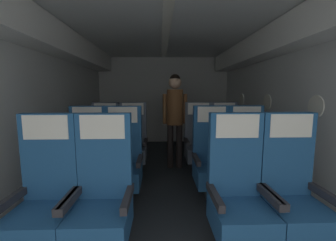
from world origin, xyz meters
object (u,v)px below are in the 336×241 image
object	(u,v)px
seat_c_right_window	(199,143)
flight_attendant	(175,111)
seat_a_left_aisle	(102,200)
seat_b_right_window	(212,161)
seat_a_right_window	(238,197)
seat_c_left_window	(105,144)
seat_a_right_aisle	(292,196)
seat_c_left_aisle	(133,144)
seat_b_left_aisle	(123,162)
seat_b_right_aisle	(247,160)
seat_a_left_window	(45,201)
seat_b_left_window	(87,162)
seat_c_right_aisle	(225,143)

from	to	relation	value
seat_c_right_window	flight_attendant	distance (m)	0.70
seat_a_left_aisle	seat_b_right_window	xyz separation A→B (m)	(1.13, 0.97, 0.00)
seat_a_right_window	seat_c_left_window	distance (m)	2.48
seat_a_right_aisle	seat_c_left_aisle	size ratio (longest dim) A/B	1.00
seat_b_left_aisle	seat_b_right_aisle	size ratio (longest dim) A/B	1.00
seat_b_right_aisle	seat_c_left_window	xyz separation A→B (m)	(-2.05, 0.95, 0.00)
seat_a_left_window	seat_b_left_window	world-z (taller)	same
seat_b_left_aisle	flight_attendant	xyz separation A→B (m)	(0.73, 1.17, 0.54)
seat_a_left_aisle	seat_b_right_window	bearing A→B (deg)	40.62
seat_b_right_aisle	seat_c_left_window	bearing A→B (deg)	155.26
seat_b_left_aisle	seat_b_right_window	xyz separation A→B (m)	(1.13, 0.02, 0.00)
seat_a_left_window	flight_attendant	bearing A→B (deg)	60.63
seat_b_right_aisle	seat_a_right_window	bearing A→B (deg)	-115.74
seat_a_left_window	seat_b_left_window	size ratio (longest dim) A/B	1.00
seat_a_left_window	seat_b_right_aisle	size ratio (longest dim) A/B	1.00
seat_a_left_aisle	seat_b_right_window	size ratio (longest dim) A/B	1.00
seat_a_right_aisle	seat_b_right_window	size ratio (longest dim) A/B	1.00
seat_a_left_window	seat_a_right_aisle	bearing A→B (deg)	0.23
seat_b_right_window	seat_c_right_window	xyz separation A→B (m)	(-0.00, 0.95, 0.00)
seat_a_left_window	seat_c_left_aisle	distance (m)	1.98
seat_a_right_aisle	seat_b_left_window	world-z (taller)	same
seat_b_left_window	seat_b_right_window	xyz separation A→B (m)	(1.58, 0.01, 0.00)
seat_c_left_aisle	flight_attendant	size ratio (longest dim) A/B	0.71
seat_c_left_aisle	seat_c_right_aisle	size ratio (longest dim) A/B	1.00
flight_attendant	seat_b_left_window	bearing A→B (deg)	-137.16
flight_attendant	seat_c_left_aisle	bearing A→B (deg)	-166.80
seat_b_right_aisle	seat_c_right_window	xyz separation A→B (m)	(-0.46, 0.95, 0.00)
seat_b_left_window	seat_b_right_window	distance (m)	1.58
seat_b_right_window	seat_c_right_aisle	size ratio (longest dim) A/B	1.00
seat_c_left_window	seat_c_right_window	bearing A→B (deg)	0.19
seat_b_left_aisle	seat_c_left_window	size ratio (longest dim) A/B	1.00
seat_b_left_window	seat_b_left_aisle	world-z (taller)	same
seat_a_left_window	seat_c_right_aisle	size ratio (longest dim) A/B	1.00
seat_a_right_aisle	seat_b_right_window	world-z (taller)	same
seat_a_right_aisle	seat_c_right_aisle	distance (m)	1.92
seat_b_left_window	seat_b_left_aisle	bearing A→B (deg)	-2.32
seat_a_left_aisle	seat_b_left_aisle	bearing A→B (deg)	89.66
seat_b_left_window	seat_a_right_aisle	bearing A→B (deg)	-25.27
seat_a_left_aisle	seat_c_right_aisle	world-z (taller)	same
seat_b_left_aisle	seat_a_right_aisle	bearing A→B (deg)	-30.72
seat_c_left_aisle	flight_attendant	bearing A→B (deg)	14.71
seat_b_left_window	seat_c_right_aisle	distance (m)	2.25
seat_c_left_window	flight_attendant	world-z (taller)	flight_attendant
seat_a_left_window	flight_attendant	world-z (taller)	flight_attendant
seat_b_right_window	seat_c_right_aisle	bearing A→B (deg)	64.84
seat_a_left_window	seat_b_left_window	bearing A→B (deg)	89.08
seat_c_right_window	seat_a_right_aisle	bearing A→B (deg)	-76.58
seat_a_left_aisle	seat_b_right_window	world-z (taller)	same
seat_a_left_aisle	seat_b_right_aisle	xyz separation A→B (m)	(1.59, 0.97, 0.00)
flight_attendant	seat_a_left_window	bearing A→B (deg)	-120.88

